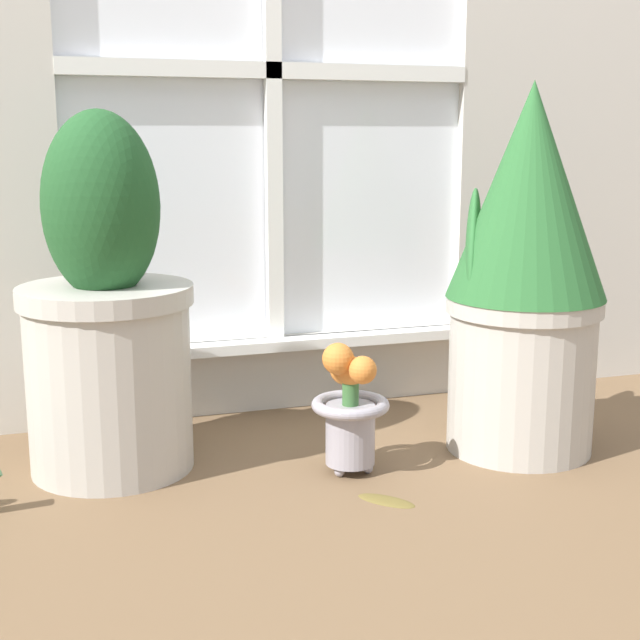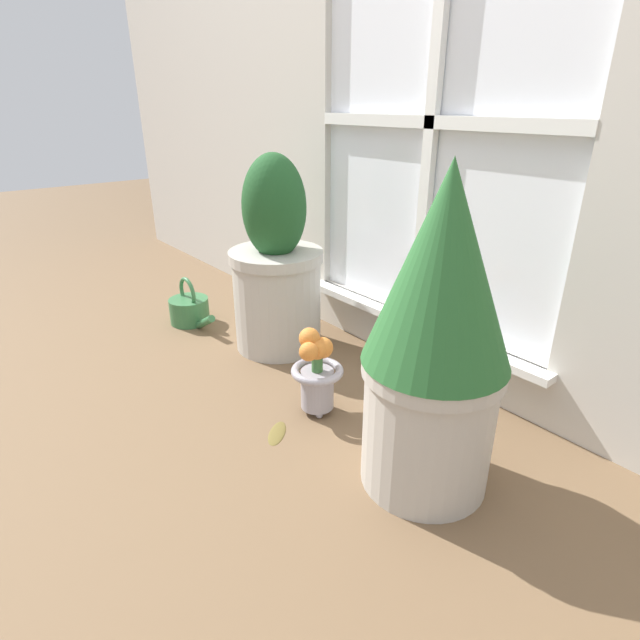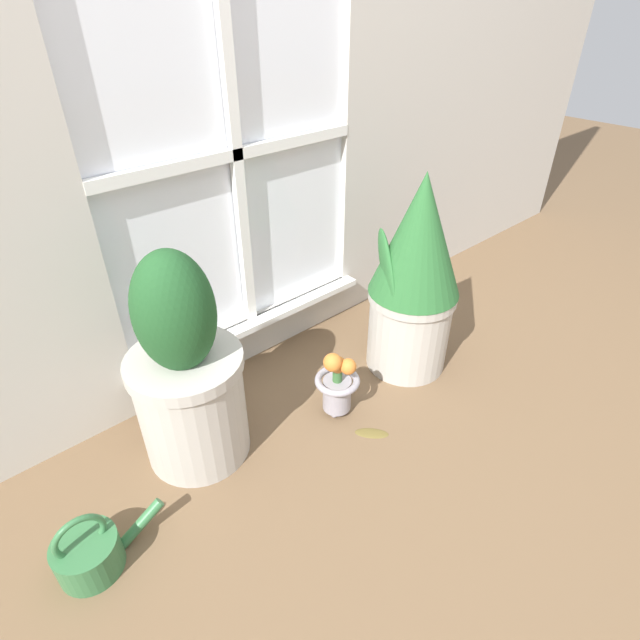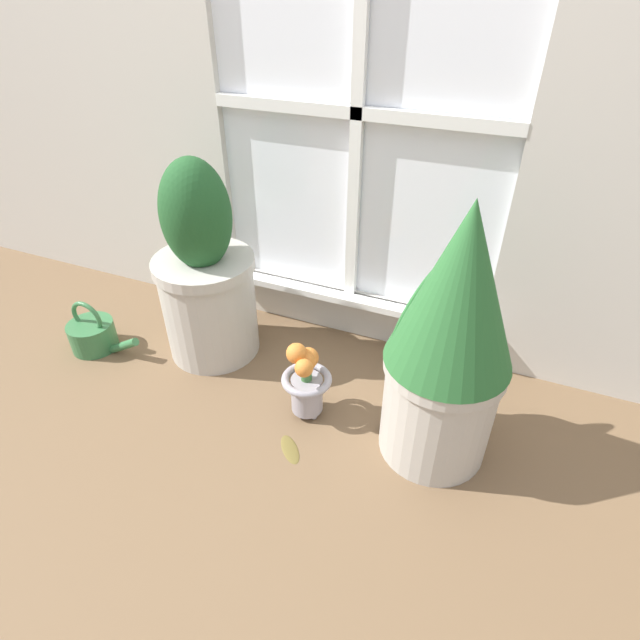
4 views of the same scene
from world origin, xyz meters
name	(u,v)px [view 2 (image 2 of 4)]	position (x,y,z in m)	size (l,w,h in m)	color
ground_plane	(283,420)	(0.00, 0.00, 0.00)	(10.00, 10.00, 0.00)	brown
potted_plant_left	(277,270)	(-0.40, 0.27, 0.29)	(0.33, 0.33, 0.68)	#B7B2A8
potted_plant_right	(436,335)	(0.40, 0.12, 0.38)	(0.32, 0.33, 0.74)	#B7B2A8
flower_vase	(317,371)	(0.03, 0.10, 0.13)	(0.15, 0.15, 0.26)	#99939E
watering_can	(190,309)	(-0.80, 0.10, 0.06)	(0.28, 0.16, 0.19)	#336B3D
fallen_leaf	(277,432)	(0.04, -0.05, 0.00)	(0.11, 0.11, 0.01)	brown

